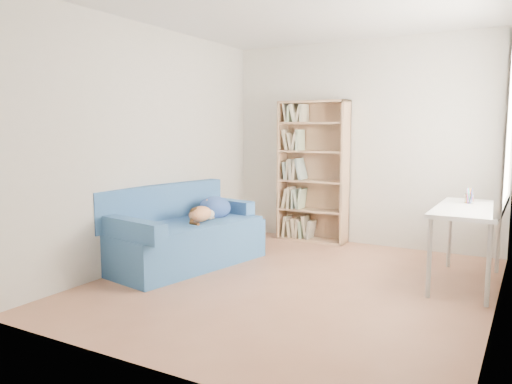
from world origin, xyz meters
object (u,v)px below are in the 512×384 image
sofa (184,235)px  pen_cup (469,197)px  bookshelf (313,177)px  desk (468,214)px

sofa → pen_cup: bearing=30.7°
sofa → pen_cup: size_ratio=12.00×
bookshelf → pen_cup: bearing=-21.2°
pen_cup → desk: bearing=-83.8°
sofa → bookshelf: size_ratio=1.03×
bookshelf → desk: size_ratio=1.48×
sofa → desk: 2.91m
bookshelf → pen_cup: 2.15m
sofa → desk: bearing=25.5°
pen_cup → sofa: bearing=-159.9°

